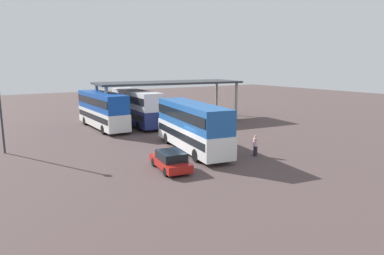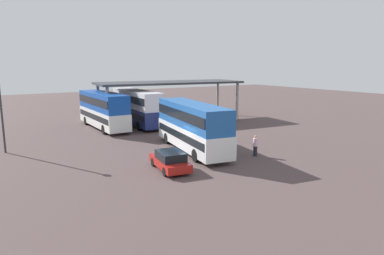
% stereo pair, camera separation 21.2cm
% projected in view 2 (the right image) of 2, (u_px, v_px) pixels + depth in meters
% --- Properties ---
extents(ground_plane, '(140.00, 140.00, 0.00)m').
position_uv_depth(ground_plane, '(199.00, 157.00, 27.46)').
color(ground_plane, '#4E3E3D').
extents(double_decker_main, '(4.11, 10.95, 4.05)m').
position_uv_depth(double_decker_main, '(192.00, 125.00, 29.24)').
color(double_decker_main, white).
rests_on(double_decker_main, ground_plane).
extents(parked_hatchback, '(2.32, 4.28, 1.35)m').
position_uv_depth(parked_hatchback, '(170.00, 160.00, 24.15)').
color(parked_hatchback, '#AC1C17').
rests_on(parked_hatchback, ground_plane).
extents(double_decker_near_canopy, '(2.49, 10.85, 4.08)m').
position_uv_depth(double_decker_near_canopy, '(103.00, 109.00, 39.43)').
color(double_decker_near_canopy, white).
rests_on(double_decker_near_canopy, ground_plane).
extents(double_decker_mid_row, '(2.93, 11.27, 4.17)m').
position_uv_depth(double_decker_mid_row, '(137.00, 106.00, 41.54)').
color(double_decker_mid_row, navy).
rests_on(double_decker_mid_row, ground_plane).
extents(depot_canopy, '(18.94, 8.16, 5.05)m').
position_uv_depth(depot_canopy, '(170.00, 84.00, 44.15)').
color(depot_canopy, '#33353A').
rests_on(depot_canopy, ground_plane).
extents(lamppost_tall, '(0.44, 0.44, 7.90)m').
position_uv_depth(lamppost_tall, '(0.00, 93.00, 27.99)').
color(lamppost_tall, '#33353A').
rests_on(lamppost_tall, ground_plane).
extents(pedestrian_waiting, '(0.38, 0.38, 1.69)m').
position_uv_depth(pedestrian_waiting, '(255.00, 146.00, 27.72)').
color(pedestrian_waiting, '#262633').
rests_on(pedestrian_waiting, ground_plane).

